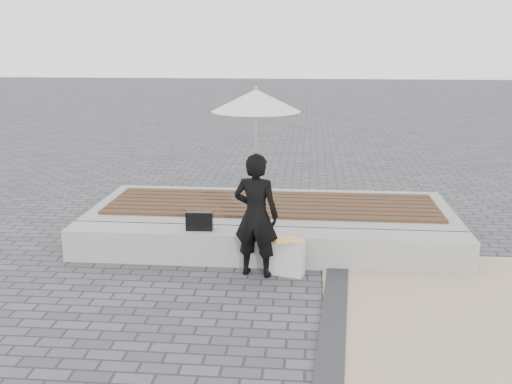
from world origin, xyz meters
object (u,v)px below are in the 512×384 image
Objects in this scene: seating_ledge at (265,247)px; handbag at (199,221)px; parasol at (256,100)px; woman at (256,215)px; canvas_tote at (286,257)px.

handbag is (-0.82, -0.02, 0.32)m from seating_ledge.
handbag reaches higher than seating_ledge.
seating_ledge is 1.88m from parasol.
handbag is (-0.74, 0.40, -0.21)m from woman.
seating_ledge is 3.98× the size of parasol.
seating_ledge is at bearing -88.16° from woman.
seating_ledge is 0.87m from handbag.
seating_ledge is 0.67m from woman.
woman is at bearing 0.00° from parasol.
handbag reaches higher than canvas_tote.
canvas_tote is (1.09, -0.36, -0.30)m from handbag.
parasol is 3.80× the size of handbag.
woman is at bearing -100.75° from seating_ledge.
handbag is (-0.74, 0.40, -1.52)m from parasol.
woman is at bearing -159.04° from canvas_tote.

